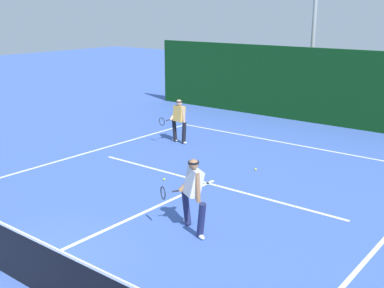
% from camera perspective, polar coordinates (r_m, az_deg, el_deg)
% --- Properties ---
extents(ground_plane, '(80.00, 80.00, 0.00)m').
position_cam_1_polar(ground_plane, '(9.74, -20.85, -14.19)').
color(ground_plane, '#3F5FB6').
extents(court_line_baseline_far, '(9.90, 0.10, 0.01)m').
position_cam_1_polar(court_line_baseline_far, '(17.70, 11.77, -0.02)').
color(court_line_baseline_far, white).
rests_on(court_line_baseline_far, ground_plane).
extents(court_line_service, '(8.07, 0.10, 0.01)m').
position_cam_1_polar(court_line_service, '(13.51, 1.86, -4.62)').
color(court_line_service, white).
rests_on(court_line_service, ground_plane).
extents(court_line_centre, '(0.10, 6.40, 0.01)m').
position_cam_1_polar(court_line_centre, '(11.45, -6.99, -8.57)').
color(court_line_centre, white).
rests_on(court_line_centre, ground_plane).
extents(tennis_net, '(10.85, 0.09, 1.06)m').
position_cam_1_polar(tennis_net, '(9.49, -21.16, -11.40)').
color(tennis_net, '#1E4723').
rests_on(tennis_net, ground_plane).
extents(player_near, '(1.20, 0.83, 1.64)m').
position_cam_1_polar(player_near, '(10.40, 0.11, -5.66)').
color(player_near, '#1E234C').
rests_on(player_near, ground_plane).
extents(player_far, '(0.86, 0.86, 1.58)m').
position_cam_1_polar(player_far, '(17.36, -1.56, 2.94)').
color(player_far, black).
rests_on(player_far, ground_plane).
extents(tennis_ball, '(0.07, 0.07, 0.07)m').
position_cam_1_polar(tennis_ball, '(14.66, 7.50, -2.97)').
color(tennis_ball, '#D1E033').
rests_on(tennis_ball, ground_plane).
extents(tennis_ball_extra, '(0.07, 0.07, 0.07)m').
position_cam_1_polar(tennis_ball_extra, '(13.72, -3.30, -4.17)').
color(tennis_ball_extra, '#D1E033').
rests_on(tennis_ball_extra, ground_plane).
extents(back_fence_windscreen, '(18.49, 0.12, 3.14)m').
position_cam_1_polar(back_fence_windscreen, '(20.66, 16.64, 6.33)').
color(back_fence_windscreen, '#0C3813').
rests_on(back_fence_windscreen, ground_plane).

